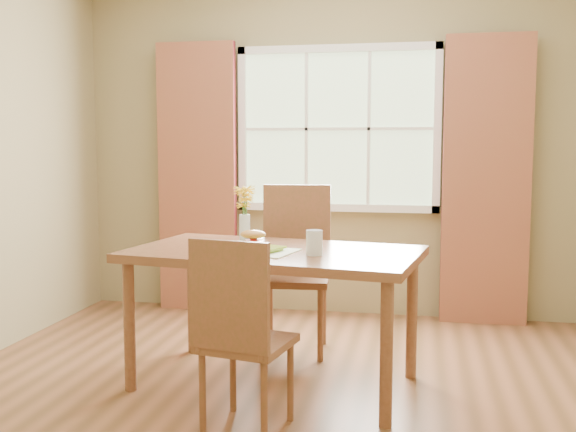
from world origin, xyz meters
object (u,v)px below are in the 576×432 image
at_px(chair_far, 296,260).
at_px(croissant_sandwich, 253,240).
at_px(water_glass, 314,243).
at_px(flower_vase, 245,207).
at_px(dining_table, 274,264).
at_px(chair_near, 240,328).

height_order(chair_far, croissant_sandwich, chair_far).
height_order(croissant_sandwich, water_glass, water_glass).
bearing_deg(flower_vase, dining_table, -47.86).
xyz_separation_m(chair_near, croissant_sandwich, (-0.08, 0.57, 0.34)).
xyz_separation_m(dining_table, chair_near, (-0.02, -0.70, -0.18)).
relative_size(dining_table, water_glass, 12.82).
height_order(dining_table, chair_near, chair_near).
bearing_deg(water_glass, chair_far, 106.94).
relative_size(croissant_sandwich, water_glass, 1.16).
bearing_deg(chair_near, chair_far, 100.70).
bearing_deg(chair_near, flower_vase, 114.14).
xyz_separation_m(croissant_sandwich, flower_vase, (-0.15, 0.40, 0.14)).
bearing_deg(chair_far, water_glass, -78.02).
bearing_deg(chair_far, chair_near, -95.26).
bearing_deg(chair_near, water_glass, 75.59).
xyz_separation_m(chair_near, chair_far, (0.01, 1.42, 0.08)).
bearing_deg(flower_vase, water_glass, -39.40).
height_order(dining_table, water_glass, water_glass).
distance_m(chair_far, water_glass, 0.93).
height_order(chair_near, croissant_sandwich, chair_near).
distance_m(dining_table, croissant_sandwich, 0.22).
xyz_separation_m(dining_table, croissant_sandwich, (-0.09, -0.13, 0.15)).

